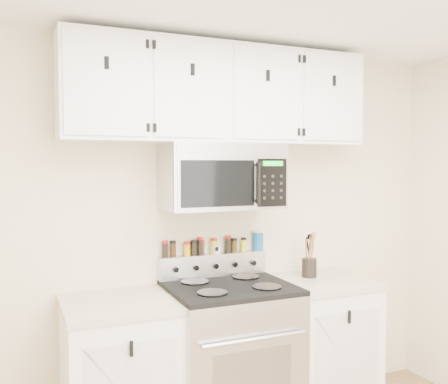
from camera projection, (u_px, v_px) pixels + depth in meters
name	position (u px, v px, depth m)	size (l,w,h in m)	color
back_wall	(211.00, 231.00, 3.39)	(3.50, 0.01, 2.50)	beige
range	(230.00, 357.00, 3.14)	(0.76, 0.65, 1.10)	#B7B7BA
base_cabinet_left	(120.00, 378.00, 2.90)	(0.64, 0.62, 0.92)	white
base_cabinet_right	(320.00, 345.00, 3.44)	(0.64, 0.62, 0.92)	white
microwave	(222.00, 176.00, 3.20)	(0.76, 0.44, 0.42)	#9E9EA3
upper_cabinets	(220.00, 95.00, 3.19)	(2.00, 0.35, 0.62)	white
utensil_crock	(309.00, 266.00, 3.47)	(0.10, 0.10, 0.30)	black
kitchen_timer	(215.00, 249.00, 3.37)	(0.05, 0.04, 0.06)	silver
salt_canister	(258.00, 241.00, 3.50)	(0.08, 0.08, 0.14)	#165B9C
spice_jar_0	(165.00, 249.00, 3.23)	(0.04, 0.04, 0.11)	black
spice_jar_1	(173.00, 249.00, 3.26)	(0.04, 0.04, 0.11)	#391D0D
spice_jar_2	(187.00, 249.00, 3.29)	(0.04, 0.04, 0.09)	gold
spice_jar_3	(194.00, 248.00, 3.31)	(0.05, 0.05, 0.10)	black
spice_jar_4	(200.00, 246.00, 3.33)	(0.04, 0.04, 0.12)	black
spice_jar_5	(202.00, 247.00, 3.33)	(0.04, 0.04, 0.10)	#3C240E
spice_jar_6	(214.00, 246.00, 3.37)	(0.04, 0.04, 0.11)	gold
spice_jar_7	(228.00, 244.00, 3.41)	(0.05, 0.05, 0.12)	black
spice_jar_8	(234.00, 245.00, 3.43)	(0.04, 0.04, 0.10)	#38270D
spice_jar_9	(244.00, 244.00, 3.46)	(0.04, 0.04, 0.10)	yellow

